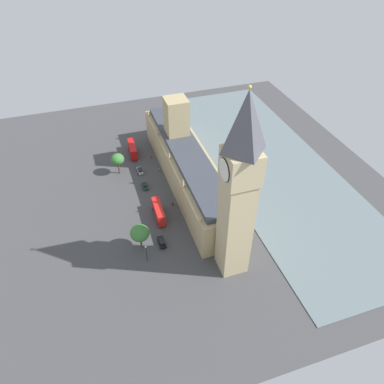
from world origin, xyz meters
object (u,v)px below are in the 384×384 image
at_px(car_dark_green_kerbside, 145,186).
at_px(pedestrian_midblock, 159,170).
at_px(pedestrian_leading, 151,157).
at_px(street_lamp_slot_10, 146,251).
at_px(clock_tower, 239,190).
at_px(plane_tree_by_river_gate, 140,233).
at_px(car_silver_corner, 140,171).
at_px(car_black_opposite_hall, 162,242).
at_px(double_decker_bus_near_tower, 159,211).
at_px(pedestrian_under_trees, 172,203).
at_px(parliament_building, 186,163).
at_px(plane_tree_trailing, 118,159).
at_px(double_decker_bus_far_end, 132,149).

bearing_deg(car_dark_green_kerbside, pedestrian_midblock, 48.37).
relative_size(pedestrian_leading, street_lamp_slot_10, 0.24).
xyz_separation_m(clock_tower, plane_tree_by_river_gate, (22.98, -14.67, -22.09)).
relative_size(car_silver_corner, car_dark_green_kerbside, 1.07).
height_order(clock_tower, street_lamp_slot_10, clock_tower).
relative_size(car_black_opposite_hall, plane_tree_by_river_gate, 0.56).
height_order(double_decker_bus_near_tower, pedestrian_under_trees, double_decker_bus_near_tower).
relative_size(parliament_building, pedestrian_under_trees, 44.81).
height_order(car_black_opposite_hall, plane_tree_trailing, plane_tree_trailing).
distance_m(double_decker_bus_near_tower, pedestrian_under_trees, 7.61).
xyz_separation_m(car_silver_corner, pedestrian_midblock, (-7.08, 1.63, -0.14)).
xyz_separation_m(parliament_building, car_dark_green_kerbside, (15.73, -0.30, -6.56)).
relative_size(plane_tree_trailing, plane_tree_by_river_gate, 0.99).
bearing_deg(car_dark_green_kerbside, car_silver_corner, 89.76).
xyz_separation_m(car_silver_corner, pedestrian_leading, (-6.24, -7.91, -0.19)).
xyz_separation_m(clock_tower, pedestrian_under_trees, (8.90, -29.99, -27.46)).
bearing_deg(parliament_building, double_decker_bus_near_tower, 47.99).
xyz_separation_m(clock_tower, street_lamp_slot_10, (22.55, -8.96, -23.76)).
xyz_separation_m(parliament_building, plane_tree_by_river_gate, (22.89, 27.27, -1.35)).
height_order(double_decker_bus_far_end, plane_tree_by_river_gate, plane_tree_by_river_gate).
xyz_separation_m(car_black_opposite_hall, pedestrian_midblock, (-8.35, -36.23, -0.14)).
bearing_deg(car_dark_green_kerbside, double_decker_bus_near_tower, -85.33).
bearing_deg(parliament_building, double_decker_bus_far_end, -55.24).
bearing_deg(clock_tower, car_silver_corner, -73.24).
bearing_deg(plane_tree_by_river_gate, plane_tree_trailing, -89.87).
distance_m(car_silver_corner, pedestrian_midblock, 7.27).
xyz_separation_m(clock_tower, car_dark_green_kerbside, (15.83, -42.23, -27.29)).
bearing_deg(street_lamp_slot_10, car_black_opposite_hall, -139.07).
bearing_deg(clock_tower, pedestrian_midblock, -80.37).
relative_size(clock_tower, double_decker_bus_far_end, 5.12).
height_order(pedestrian_leading, pedestrian_under_trees, pedestrian_under_trees).
bearing_deg(pedestrian_leading, plane_tree_by_river_gate, -78.28).
bearing_deg(pedestrian_under_trees, clock_tower, 105.26).
height_order(car_silver_corner, street_lamp_slot_10, street_lamp_slot_10).
bearing_deg(car_black_opposite_hall, car_silver_corner, 88.36).
bearing_deg(car_silver_corner, plane_tree_trailing, 163.54).
relative_size(clock_tower, street_lamp_slot_10, 8.62).
bearing_deg(pedestrian_midblock, double_decker_bus_far_end, -50.76).
relative_size(parliament_building, double_decker_bus_near_tower, 6.80).
bearing_deg(plane_tree_by_river_gate, pedestrian_leading, -106.85).
distance_m(car_silver_corner, car_black_opposite_hall, 37.88).
bearing_deg(plane_tree_trailing, car_silver_corner, 164.73).
height_order(car_silver_corner, pedestrian_midblock, car_silver_corner).
height_order(parliament_building, pedestrian_under_trees, parliament_building).
xyz_separation_m(car_silver_corner, plane_tree_trailing, (7.48, -2.04, 5.44)).
bearing_deg(double_decker_bus_far_end, pedestrian_under_trees, -75.27).
relative_size(car_black_opposite_hall, pedestrian_midblock, 2.89).
distance_m(double_decker_bus_far_end, car_black_opposite_hall, 50.70).
height_order(double_decker_bus_far_end, pedestrian_leading, double_decker_bus_far_end).
xyz_separation_m(double_decker_bus_far_end, pedestrian_under_trees, (-6.89, 34.57, -1.91)).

